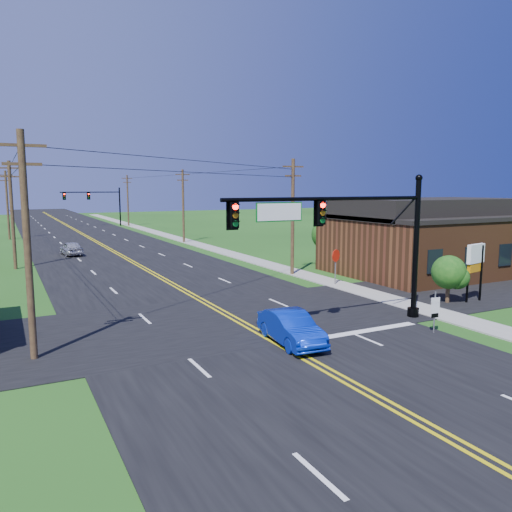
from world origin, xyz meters
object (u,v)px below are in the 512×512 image
blue_car (291,328)px  route_sign (435,309)px  signal_mast_main (347,231)px  stop_sign (336,259)px  signal_mast_far (94,200)px

blue_car → route_sign: bearing=-8.8°
blue_car → route_sign: 7.07m
signal_mast_main → stop_sign: (5.95, 8.98, -2.91)m
blue_car → stop_sign: size_ratio=1.68×
blue_car → route_sign: size_ratio=2.15×
signal_mast_main → blue_car: 5.56m
signal_mast_far → stop_sign: size_ratio=4.29×
route_sign → stop_sign: size_ratio=0.78×
signal_mast_main → route_sign: bearing=-40.2°
signal_mast_far → blue_car: bearing=-93.0°
signal_mast_far → blue_car: signal_mast_far is taller
signal_mast_main → signal_mast_far: 72.00m
blue_car → stop_sign: (9.65, 9.98, 1.14)m
route_sign → signal_mast_main: bearing=144.7°
signal_mast_main → route_sign: (3.16, -2.68, -3.59)m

